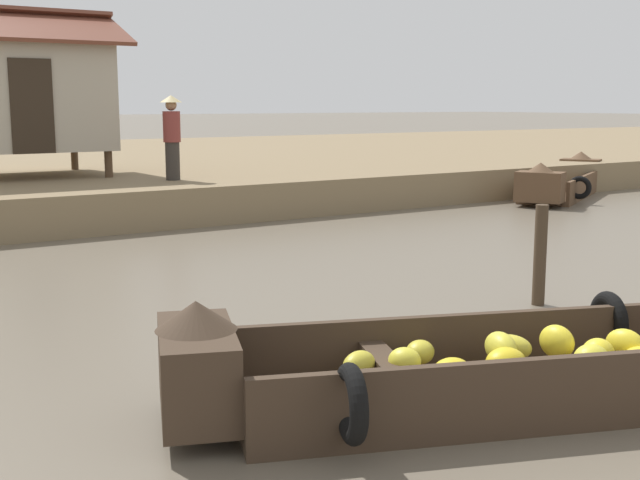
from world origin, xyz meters
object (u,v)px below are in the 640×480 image
(fishing_skiff_distant, at_px, (562,183))
(mooring_post, at_px, (540,255))
(banana_boat, at_px, (503,364))
(stilt_house_mid_right, at_px, (14,91))
(vendor_person, at_px, (172,133))

(fishing_skiff_distant, bearing_deg, mooring_post, -140.56)
(banana_boat, bearing_deg, stilt_house_mid_right, 91.47)
(banana_boat, bearing_deg, vendor_person, 79.53)
(fishing_skiff_distant, xyz_separation_m, stilt_house_mid_right, (-11.58, 4.36, 2.13))
(banana_boat, height_order, mooring_post, mooring_post)
(vendor_person, bearing_deg, mooring_post, -86.59)
(mooring_post, bearing_deg, fishing_skiff_distant, 39.44)
(fishing_skiff_distant, xyz_separation_m, vendor_person, (-9.20, 1.87, 1.32))
(vendor_person, bearing_deg, banana_boat, -100.47)
(fishing_skiff_distant, distance_m, mooring_post, 11.22)
(banana_boat, relative_size, stilt_house_mid_right, 1.22)
(fishing_skiff_distant, bearing_deg, vendor_person, 168.49)
(banana_boat, bearing_deg, mooring_post, 37.62)
(stilt_house_mid_right, relative_size, mooring_post, 3.67)
(banana_boat, distance_m, fishing_skiff_distant, 14.46)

